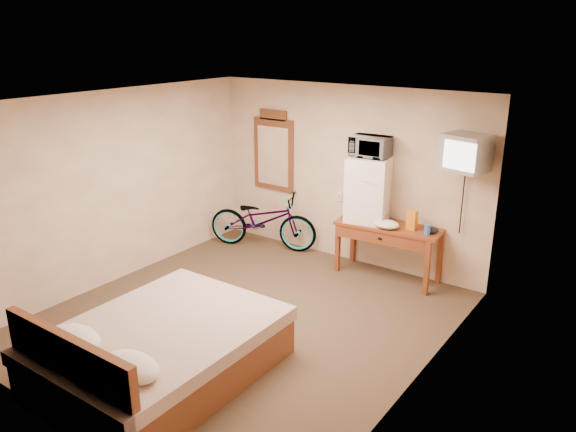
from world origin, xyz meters
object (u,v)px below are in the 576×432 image
(desk, at_px, (387,234))
(microwave, at_px, (370,147))
(bed, at_px, (156,351))
(wall_mirror, at_px, (274,152))
(mini_fridge, at_px, (368,189))
(bicycle, at_px, (263,220))
(blue_cup, at_px, (427,230))
(crt_television, at_px, (466,153))

(desk, xyz_separation_m, microwave, (-0.33, 0.04, 1.12))
(microwave, bearing_deg, bed, -101.09)
(wall_mirror, bearing_deg, microwave, -7.62)
(mini_fridge, bearing_deg, wall_mirror, 172.37)
(wall_mirror, relative_size, bicycle, 0.73)
(bicycle, height_order, bed, bed)
(bicycle, bearing_deg, wall_mirror, -11.44)
(desk, relative_size, blue_cup, 10.73)
(mini_fridge, xyz_separation_m, bed, (-0.43, -3.41, -0.89))
(mini_fridge, bearing_deg, crt_television, -0.82)
(crt_television, distance_m, wall_mirror, 3.03)
(desk, relative_size, wall_mirror, 1.17)
(wall_mirror, distance_m, bed, 4.03)
(microwave, height_order, crt_television, crt_television)
(microwave, distance_m, wall_mirror, 1.79)
(microwave, relative_size, wall_mirror, 0.41)
(desk, height_order, blue_cup, blue_cup)
(bed, bearing_deg, microwave, 82.75)
(crt_television, relative_size, wall_mirror, 0.52)
(desk, bearing_deg, crt_television, 1.38)
(mini_fridge, xyz_separation_m, wall_mirror, (-1.74, 0.23, 0.25))
(blue_cup, relative_size, crt_television, 0.21)
(wall_mirror, bearing_deg, bed, -70.19)
(crt_television, bearing_deg, bed, -116.37)
(crt_television, bearing_deg, wall_mirror, 175.19)
(blue_cup, bearing_deg, desk, 176.33)
(microwave, bearing_deg, mini_fridge, -127.58)
(desk, bearing_deg, bed, -102.78)
(microwave, xyz_separation_m, bicycle, (-1.70, -0.12, -1.31))
(desk, height_order, bicycle, bicycle)
(blue_cup, distance_m, bed, 3.62)
(crt_television, relative_size, bed, 0.29)
(wall_mirror, bearing_deg, crt_television, -4.81)
(blue_cup, relative_size, bed, 0.06)
(crt_television, xyz_separation_m, bicycle, (-2.95, -0.10, -1.39))
(wall_mirror, bearing_deg, bicycle, -82.53)
(microwave, distance_m, blue_cup, 1.29)
(mini_fridge, relative_size, crt_television, 1.37)
(desk, relative_size, bicycle, 0.85)
(desk, xyz_separation_m, mini_fridge, (-0.33, 0.04, 0.55))
(mini_fridge, bearing_deg, desk, -6.88)
(mini_fridge, distance_m, crt_television, 1.40)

